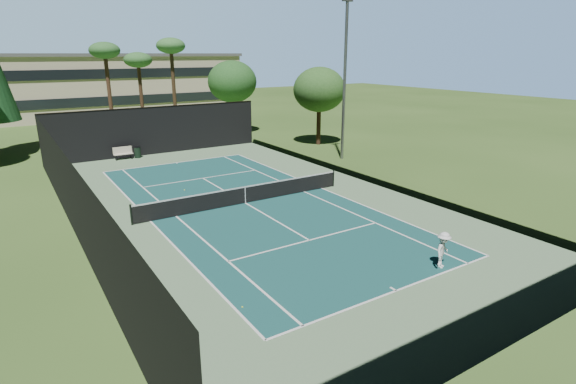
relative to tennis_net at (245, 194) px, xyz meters
name	(u,v)px	position (x,y,z in m)	size (l,w,h in m)	color
ground	(245,203)	(0.00, 0.00, -0.56)	(160.00, 160.00, 0.00)	#395B22
apron_slab	(245,203)	(0.00, 0.00, -0.55)	(18.00, 32.00, 0.01)	#64875F
court_surface	(245,203)	(0.00, 0.00, -0.55)	(10.97, 23.77, 0.01)	#184D4B
court_lines	(245,203)	(0.00, 0.00, -0.54)	(11.07, 23.87, 0.01)	white
tennis_net	(245,194)	(0.00, 0.00, 0.00)	(12.90, 0.10, 1.10)	black
fence	(244,169)	(0.00, 0.06, 1.45)	(18.04, 32.05, 4.03)	black
player	(443,250)	(2.95, -11.48, 0.20)	(0.98, 0.56, 1.51)	white
tennis_ball_a	(242,307)	(-5.23, -9.87, -0.53)	(0.06, 0.06, 0.06)	#E4F637
tennis_ball_b	(215,202)	(-1.42, 1.07, -0.53)	(0.06, 0.06, 0.06)	#C6D630
tennis_ball_c	(220,193)	(-0.48, 2.46, -0.52)	(0.07, 0.07, 0.07)	#E1F136
tennis_ball_d	(185,190)	(-2.08, 4.33, -0.52)	(0.07, 0.07, 0.07)	#DFF537
park_bench	(123,153)	(-3.19, 15.43, -0.01)	(1.50, 0.45, 1.02)	beige
trash_bin	(138,152)	(-2.05, 15.34, -0.08)	(0.56, 0.56, 0.95)	black
palm_a	(105,54)	(-2.00, 24.00, 7.63)	(2.80, 2.80, 9.32)	#4E3121
palm_b	(138,63)	(1.50, 26.00, 6.80)	(2.80, 2.80, 8.42)	#442C1D
palm_c	(171,50)	(4.00, 23.00, 8.05)	(2.80, 2.80, 9.77)	#422E1C
decid_tree_a	(232,82)	(10.00, 22.00, 4.86)	(5.12, 5.12, 7.62)	#442B1D
decid_tree_b	(319,90)	(14.00, 12.00, 4.52)	(4.80, 4.80, 7.14)	#41291B
campus_building	(90,84)	(0.00, 45.98, 3.65)	(40.50, 12.50, 8.30)	beige
light_pole	(345,78)	(12.00, 6.00, 5.90)	(0.90, 0.25, 12.22)	gray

